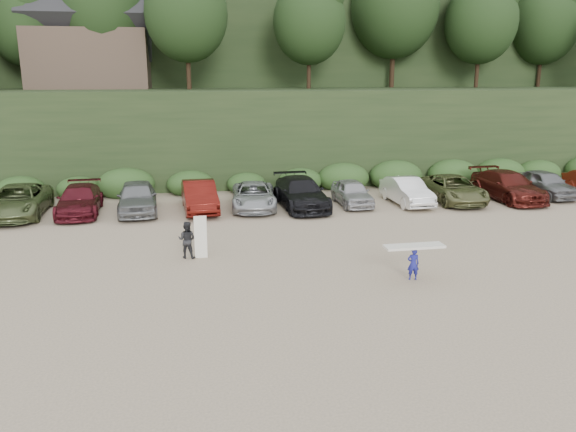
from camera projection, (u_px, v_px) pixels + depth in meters
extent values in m
plane|color=tan|center=(341.00, 268.00, 20.74)|extent=(120.00, 120.00, 0.00)
cube|color=black|center=(264.00, 130.00, 41.03)|extent=(80.00, 14.00, 6.00)
cube|color=black|center=(240.00, 64.00, 57.02)|extent=(90.00, 30.00, 16.00)
ellipsoid|color=black|center=(263.00, 15.00, 39.09)|extent=(66.00, 12.00, 10.00)
cube|color=#2B491E|center=(271.00, 181.00, 34.36)|extent=(46.20, 2.00, 1.20)
cube|color=brown|center=(92.00, 60.00, 39.74)|extent=(8.00, 6.00, 4.00)
imported|color=#546339|center=(18.00, 201.00, 28.16)|extent=(2.82, 5.73, 1.56)
imported|color=#4F121A|center=(80.00, 200.00, 28.66)|extent=(2.27, 5.09, 1.45)
imported|color=slate|center=(137.00, 197.00, 28.87)|extent=(2.28, 4.95, 1.65)
imported|color=#58110D|center=(199.00, 196.00, 29.29)|extent=(1.97, 4.83, 1.56)
imported|color=#A3A6AA|center=(254.00, 196.00, 29.86)|extent=(2.68, 5.09, 1.37)
imported|color=black|center=(301.00, 193.00, 30.01)|extent=(2.56, 5.64, 1.60)
imported|color=#A6A6AA|center=(352.00, 193.00, 30.67)|extent=(1.66, 4.07, 1.38)
imported|color=white|center=(407.00, 191.00, 30.85)|extent=(1.75, 4.50, 1.46)
imported|color=brown|center=(453.00, 189.00, 31.46)|extent=(2.55, 5.31, 1.46)
imported|color=#4E1611|center=(508.00, 186.00, 31.93)|extent=(2.55, 5.65, 1.61)
imported|color=slate|center=(545.00, 183.00, 32.84)|extent=(2.06, 4.59, 1.53)
imported|color=navy|center=(413.00, 264.00, 19.41)|extent=(0.45, 0.32, 1.14)
cube|color=silver|center=(414.00, 246.00, 19.25)|extent=(2.10, 0.62, 0.08)
imported|color=black|center=(187.00, 240.00, 21.72)|extent=(0.85, 0.76, 1.46)
cube|color=silver|center=(201.00, 237.00, 21.60)|extent=(0.48, 0.25, 1.72)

